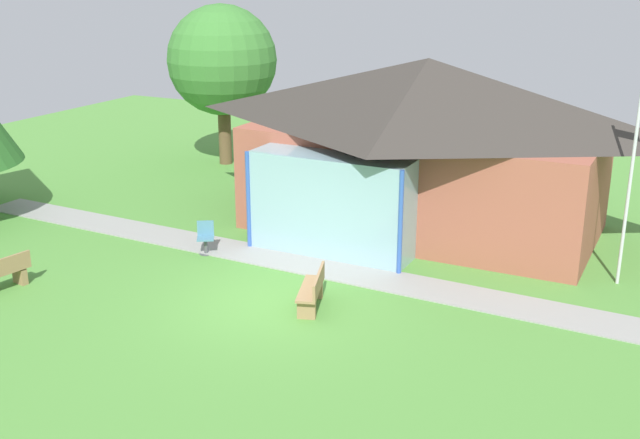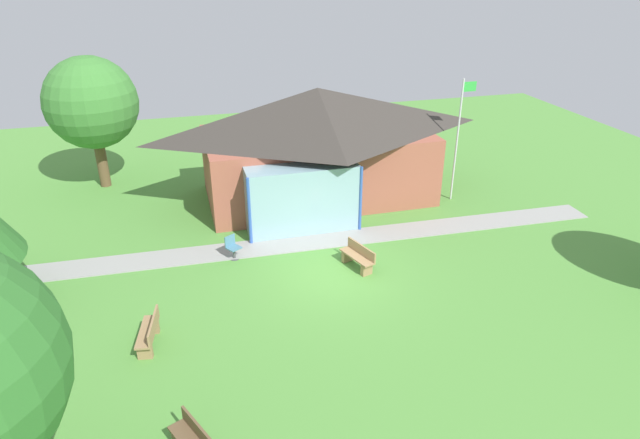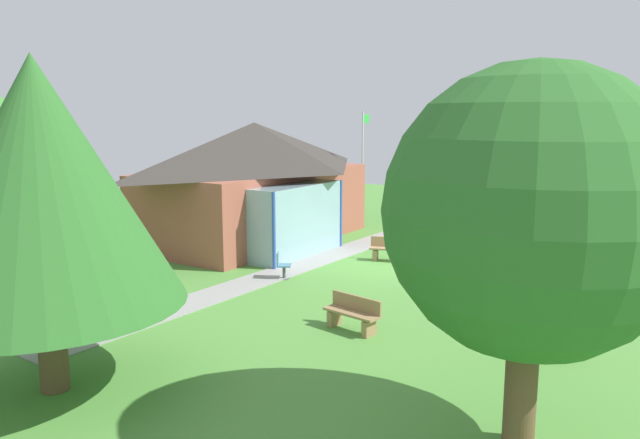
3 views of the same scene
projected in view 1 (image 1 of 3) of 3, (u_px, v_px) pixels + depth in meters
ground_plane at (269, 305)px, 17.47m from camera, size 44.00×44.00×0.00m
pavilion at (421, 142)px, 21.80m from camera, size 10.61×6.81×4.87m
footpath at (320, 267)px, 19.62m from camera, size 23.02×1.94×0.03m
flagpole at (634, 164)px, 17.73m from camera, size 0.64×0.08×5.33m
bench_rear_near_path at (313, 291)px, 17.22m from camera, size 0.90×1.56×0.84m
patio_chair_west at (206, 238)px, 20.50m from camera, size 0.61×0.61×0.86m
tree_behind_pavilion_left at (222, 61)px, 28.70m from camera, size 4.07×4.07×5.98m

